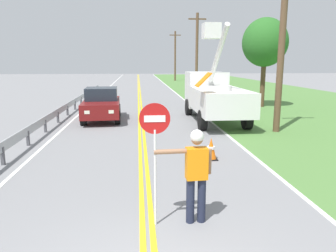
% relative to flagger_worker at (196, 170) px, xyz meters
% --- Properties ---
extents(grass_verge_right, '(16.00, 110.00, 0.01)m').
position_rel_flagger_worker_xyz_m(grass_verge_right, '(10.67, 17.86, -1.04)').
color(grass_verge_right, '#517F3D').
rests_on(grass_verge_right, ground).
extents(centerline_yellow_left, '(0.11, 110.00, 0.01)m').
position_rel_flagger_worker_xyz_m(centerline_yellow_left, '(-1.02, 17.86, -1.04)').
color(centerline_yellow_left, yellow).
rests_on(centerline_yellow_left, ground).
extents(centerline_yellow_right, '(0.11, 110.00, 0.01)m').
position_rel_flagger_worker_xyz_m(centerline_yellow_right, '(-0.84, 17.86, -1.04)').
color(centerline_yellow_right, yellow).
rests_on(centerline_yellow_right, ground).
extents(edge_line_right, '(0.12, 110.00, 0.01)m').
position_rel_flagger_worker_xyz_m(edge_line_right, '(2.67, 17.86, -1.04)').
color(edge_line_right, silver).
rests_on(edge_line_right, ground).
extents(edge_line_left, '(0.12, 110.00, 0.01)m').
position_rel_flagger_worker_xyz_m(edge_line_left, '(-4.53, 17.86, -1.04)').
color(edge_line_left, silver).
rests_on(edge_line_left, ground).
extents(flagger_worker, '(1.09, 0.26, 1.83)m').
position_rel_flagger_worker_xyz_m(flagger_worker, '(0.00, 0.00, 0.00)').
color(flagger_worker, '#1E2338').
rests_on(flagger_worker, ground).
extents(stop_sign_paddle, '(0.56, 0.04, 2.33)m').
position_rel_flagger_worker_xyz_m(stop_sign_paddle, '(-0.77, -0.04, 0.66)').
color(stop_sign_paddle, silver).
rests_on(stop_sign_paddle, ground).
extents(utility_bucket_truck, '(2.73, 6.83, 5.04)m').
position_rel_flagger_worker_xyz_m(utility_bucket_truck, '(2.87, 10.93, 0.35)').
color(utility_bucket_truck, white).
rests_on(utility_bucket_truck, ground).
extents(oncoming_sedan_nearest, '(2.08, 4.19, 1.70)m').
position_rel_flagger_worker_xyz_m(oncoming_sedan_nearest, '(-2.97, 11.41, -0.21)').
color(oncoming_sedan_nearest, maroon).
rests_on(oncoming_sedan_nearest, ground).
extents(utility_pole_near, '(1.80, 0.28, 8.06)m').
position_rel_flagger_worker_xyz_m(utility_pole_near, '(5.02, 7.79, 3.17)').
color(utility_pole_near, brown).
rests_on(utility_pole_near, ground).
extents(utility_pole_mid, '(1.80, 0.28, 7.83)m').
position_rel_flagger_worker_xyz_m(utility_pole_mid, '(5.00, 27.59, 3.05)').
color(utility_pole_mid, brown).
rests_on(utility_pole_mid, ground).
extents(utility_pole_far, '(1.80, 0.28, 7.77)m').
position_rel_flagger_worker_xyz_m(utility_pole_far, '(4.99, 46.88, 3.02)').
color(utility_pole_far, brown).
rests_on(utility_pole_far, ground).
extents(traffic_cone_lead, '(0.40, 0.40, 0.70)m').
position_rel_flagger_worker_xyz_m(traffic_cone_lead, '(1.21, 3.97, -0.71)').
color(traffic_cone_lead, orange).
rests_on(traffic_cone_lead, ground).
extents(guardrail_left_shoulder, '(0.10, 32.00, 0.71)m').
position_rel_flagger_worker_xyz_m(guardrail_left_shoulder, '(-5.13, 12.00, -0.53)').
color(guardrail_left_shoulder, '#9EA0A3').
rests_on(guardrail_left_shoulder, ground).
extents(roadside_tree_verge, '(3.00, 3.00, 5.90)m').
position_rel_flagger_worker_xyz_m(roadside_tree_verge, '(7.40, 15.64, 3.22)').
color(roadside_tree_verge, brown).
rests_on(roadside_tree_verge, ground).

